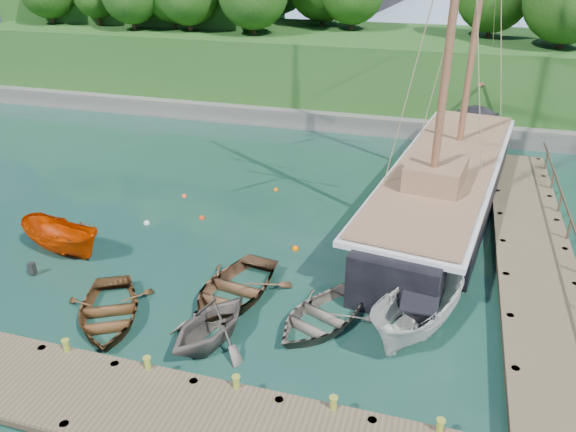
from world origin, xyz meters
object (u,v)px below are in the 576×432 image
Objects in this scene: motorboat_orange at (65,253)px; cabin_boat_white at (416,334)px; schooner at (443,190)px; rowboat_1 at (211,343)px; rowboat_2 at (233,298)px; rowboat_0 at (109,320)px; rowboat_3 at (320,324)px.

motorboat_orange is 0.82× the size of cabin_boat_white.
cabin_boat_white is 0.20× the size of schooner.
rowboat_2 is at bearing 111.72° from rowboat_1.
rowboat_3 is (7.65, 1.99, 0.00)m from rowboat_0.
rowboat_0 is 17.74m from schooner.
schooner is (16.21, 9.65, 1.11)m from motorboat_orange.
cabin_boat_white is at bearing -83.72° from schooner.
motorboat_orange is 18.90m from schooner.
rowboat_1 is at bearing -110.02° from schooner.
rowboat_0 is 1.04× the size of rowboat_3.
rowboat_2 is (3.94, 2.67, 0.00)m from rowboat_0.
rowboat_1 is 9.77m from motorboat_orange.
cabin_boat_white is at bearing -81.42° from motorboat_orange.
schooner is (11.48, 13.49, 1.11)m from rowboat_0.
rowboat_3 is at bearing -100.31° from schooner.
rowboat_0 reaches higher than rowboat_3.
rowboat_1 is 2.81m from rowboat_2.
motorboat_orange is 15.92m from cabin_boat_white.
rowboat_0 is 1.03× the size of motorboat_orange.
rowboat_0 is 7.91m from rowboat_3.
rowboat_1 is 0.14× the size of schooner.
rowboat_3 is at bearing -84.85° from motorboat_orange.
rowboat_1 is 4.05m from rowboat_3.
rowboat_0 is at bearing -145.50° from cabin_boat_white.
rowboat_2 is at bearing -116.75° from schooner.
schooner is at bearing 78.36° from rowboat_1.
schooner is at bearing 110.30° from cabin_boat_white.
schooner is at bearing 95.67° from rowboat_3.
cabin_boat_white reaches higher than rowboat_3.
rowboat_1 is 0.84× the size of rowboat_3.
rowboat_0 is 0.91× the size of rowboat_2.
rowboat_1 is at bearing -75.73° from rowboat_2.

